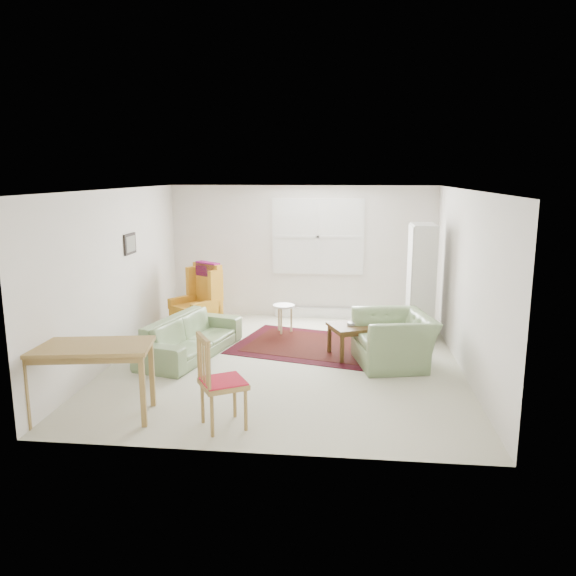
# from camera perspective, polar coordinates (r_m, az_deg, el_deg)

# --- Properties ---
(room) EXTENTS (5.04, 5.54, 2.51)m
(room) POSITION_cam_1_polar(r_m,az_deg,el_deg) (8.19, 0.06, 1.29)
(room) COLOR beige
(room) RESTS_ON ground
(rug) EXTENTS (3.11, 2.40, 0.03)m
(rug) POSITION_cam_1_polar(r_m,az_deg,el_deg) (9.01, 3.63, -5.93)
(rug) COLOR black
(rug) RESTS_ON ground
(sofa) EXTENTS (1.25, 2.13, 0.81)m
(sofa) POSITION_cam_1_polar(r_m,az_deg,el_deg) (8.63, -9.89, -4.16)
(sofa) COLOR #70895B
(sofa) RESTS_ON ground
(armchair) EXTENTS (1.23, 1.34, 0.89)m
(armchair) POSITION_cam_1_polar(r_m,az_deg,el_deg) (8.22, 10.70, -4.67)
(armchair) COLOR #70895B
(armchair) RESTS_ON ground
(wingback_chair) EXTENTS (0.98, 0.99, 1.19)m
(wingback_chair) POSITION_cam_1_polar(r_m,az_deg,el_deg) (9.92, -9.43, -0.96)
(wingback_chair) COLOR orange
(wingback_chair) RESTS_ON ground
(coffee_table) EXTENTS (0.79, 0.79, 0.49)m
(coffee_table) POSITION_cam_1_polar(r_m,az_deg,el_deg) (8.54, 6.43, -5.34)
(coffee_table) COLOR #493016
(coffee_table) RESTS_ON ground
(stool) EXTENTS (0.47, 0.47, 0.50)m
(stool) POSITION_cam_1_polar(r_m,az_deg,el_deg) (9.71, -0.43, -3.13)
(stool) COLOR white
(stool) RESTS_ON ground
(cabinet) EXTENTS (0.41, 0.77, 1.91)m
(cabinet) POSITION_cam_1_polar(r_m,az_deg,el_deg) (9.60, 13.40, 0.66)
(cabinet) COLOR silver
(cabinet) RESTS_ON ground
(desk) EXTENTS (1.45, 0.90, 0.86)m
(desk) POSITION_cam_1_polar(r_m,az_deg,el_deg) (6.75, -19.33, -8.95)
(desk) COLOR olive
(desk) RESTS_ON ground
(desk_chair) EXTENTS (0.63, 0.63, 1.05)m
(desk_chair) POSITION_cam_1_polar(r_m,az_deg,el_deg) (6.16, -6.60, -9.36)
(desk_chair) COLOR olive
(desk_chair) RESTS_ON ground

